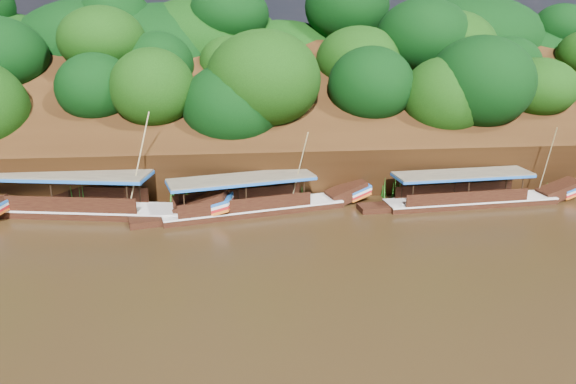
# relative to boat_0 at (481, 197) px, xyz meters

# --- Properties ---
(ground) EXTENTS (160.00, 160.00, 0.00)m
(ground) POSITION_rel_boat_0_xyz_m (-13.46, -7.31, -0.51)
(ground) COLOR black
(ground) RESTS_ON ground
(riverbank) EXTENTS (120.00, 30.06, 19.40)m
(riverbank) POSITION_rel_boat_0_xyz_m (-13.47, 15.41, 1.38)
(riverbank) COLOR black
(riverbank) RESTS_ON ground
(boat_0) EXTENTS (13.98, 3.08, 5.77)m
(boat_0) POSITION_rel_boat_0_xyz_m (0.00, 0.00, 0.00)
(boat_0) COLOR black
(boat_0) RESTS_ON ground
(boat_1) EXTENTS (13.99, 5.12, 5.73)m
(boat_1) POSITION_rel_boat_0_xyz_m (-14.56, 0.04, 0.04)
(boat_1) COLOR black
(boat_1) RESTS_ON ground
(boat_2) EXTENTS (17.43, 5.35, 7.12)m
(boat_2) POSITION_rel_boat_0_xyz_m (-25.65, 0.56, 0.11)
(boat_2) COLOR black
(boat_2) RESTS_ON ground
(reeds) EXTENTS (49.89, 2.63, 2.16)m
(reeds) POSITION_rel_boat_0_xyz_m (-16.57, 2.26, 0.38)
(reeds) COLOR #226A1A
(reeds) RESTS_ON ground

